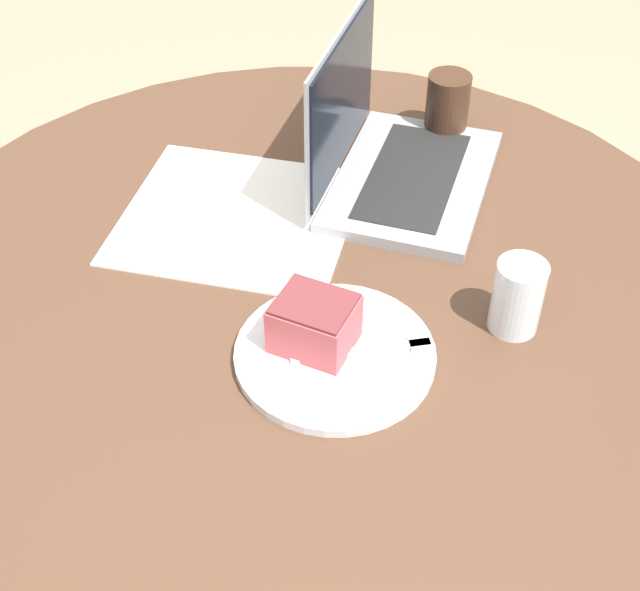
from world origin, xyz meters
name	(u,v)px	position (x,y,z in m)	size (l,w,h in m)	color
ground_plane	(311,580)	(0.00, 0.00, 0.00)	(12.00, 12.00, 0.00)	gray
dining_table	(308,359)	(0.00, 0.00, 0.61)	(1.17, 1.17, 0.75)	#4C3323
paper_document	(237,216)	(-0.09, 0.15, 0.75)	(0.40, 0.38, 0.00)	white
plate	(335,355)	(0.02, -0.14, 0.76)	(0.24, 0.24, 0.01)	silver
cake_slice	(316,323)	(0.00, -0.12, 0.80)	(0.12, 0.11, 0.07)	#B74C51
fork	(377,349)	(0.07, -0.14, 0.77)	(0.17, 0.03, 0.00)	silver
coffee_glass	(447,106)	(0.25, 0.34, 0.81)	(0.07, 0.07, 0.10)	#3D2619
water_glass	(517,297)	(0.25, -0.10, 0.80)	(0.06, 0.06, 0.10)	silver
laptop	(393,158)	(0.15, 0.22, 0.80)	(0.33, 0.38, 0.23)	gray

